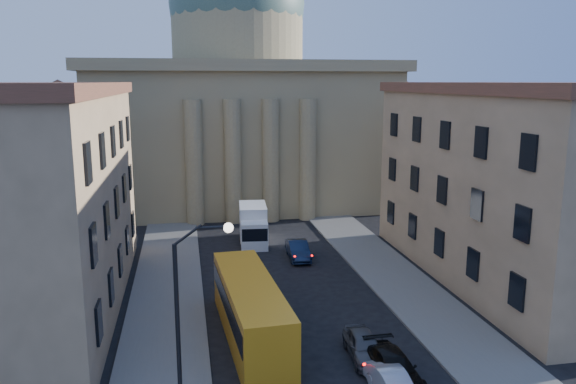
% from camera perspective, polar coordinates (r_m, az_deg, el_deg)
% --- Properties ---
extents(sidewalk_left, '(5.00, 60.00, 0.15)m').
position_cam_1_polar(sidewalk_left, '(36.50, -12.38, -12.84)').
color(sidewalk_left, '#605D58').
rests_on(sidewalk_left, ground).
extents(sidewalk_right, '(5.00, 60.00, 0.15)m').
position_cam_1_polar(sidewalk_right, '(39.59, 13.51, -10.93)').
color(sidewalk_right, '#605D58').
rests_on(sidewalk_right, ground).
extents(church, '(68.02, 28.76, 36.60)m').
position_cam_1_polar(church, '(71.24, -4.98, 8.81)').
color(church, '#867452').
rests_on(church, ground).
extents(building_left, '(11.60, 26.60, 14.70)m').
position_cam_1_polar(building_left, '(39.39, -25.11, -0.64)').
color(building_left, tan).
rests_on(building_left, ground).
extents(building_right, '(11.60, 26.60, 14.70)m').
position_cam_1_polar(building_right, '(44.98, 21.81, 0.97)').
color(building_right, tan).
rests_on(building_right, ground).
extents(street_lamp, '(2.62, 0.44, 8.83)m').
position_cam_1_polar(street_lamp, '(25.22, -10.00, -11.08)').
color(street_lamp, black).
rests_on(street_lamp, ground).
extents(car_right_near, '(1.83, 3.95, 1.25)m').
position_cam_1_polar(car_right_near, '(28.71, 10.56, -18.53)').
color(car_right_near, '#A1A4A9').
rests_on(car_right_near, ground).
extents(car_left_mid, '(2.54, 5.34, 1.47)m').
position_cam_1_polar(car_left_mid, '(32.15, -2.63, -14.71)').
color(car_left_mid, silver).
rests_on(car_left_mid, ground).
extents(car_right_mid, '(2.08, 4.94, 1.42)m').
position_cam_1_polar(car_right_mid, '(29.83, 10.68, -17.14)').
color(car_right_mid, black).
rests_on(car_right_mid, ground).
extents(car_right_far, '(1.96, 4.35, 1.45)m').
position_cam_1_polar(car_right_far, '(31.71, 7.73, -15.21)').
color(car_right_far, '#45464A').
rests_on(car_right_far, ground).
extents(car_right_distant, '(1.79, 4.67, 1.52)m').
position_cam_1_polar(car_right_distant, '(47.67, 1.03, -5.92)').
color(car_right_distant, '#0E1A32').
rests_on(car_right_distant, ground).
extents(city_bus, '(3.53, 12.37, 3.45)m').
position_cam_1_polar(city_bus, '(33.29, -3.85, -11.68)').
color(city_bus, orange).
rests_on(city_bus, ground).
extents(box_truck, '(2.90, 6.35, 3.39)m').
position_cam_1_polar(box_truck, '(52.33, -3.54, -3.41)').
color(box_truck, white).
rests_on(box_truck, ground).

